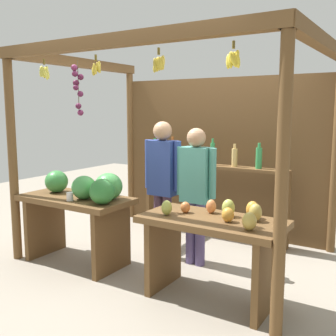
# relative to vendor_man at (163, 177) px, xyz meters

# --- Properties ---
(ground_plane) EXTENTS (12.00, 12.00, 0.00)m
(ground_plane) POSITION_rel_vendor_man_xyz_m (0.12, 0.15, -0.96)
(ground_plane) COLOR gray
(ground_plane) RESTS_ON ground
(market_stall) EXTENTS (3.20, 2.31, 2.41)m
(market_stall) POSITION_rel_vendor_man_xyz_m (0.12, 0.65, 0.46)
(market_stall) COLOR brown
(market_stall) RESTS_ON ground
(fruit_counter_left) EXTENTS (1.29, 0.64, 1.06)m
(fruit_counter_left) POSITION_rel_vendor_man_xyz_m (-0.63, -0.68, -0.25)
(fruit_counter_left) COLOR brown
(fruit_counter_left) RESTS_ON ground
(fruit_counter_right) EXTENTS (1.29, 0.64, 0.93)m
(fruit_counter_right) POSITION_rel_vendor_man_xyz_m (0.98, -0.67, -0.38)
(fruit_counter_right) COLOR brown
(fruit_counter_right) RESTS_ON ground
(bottle_shelf_unit) EXTENTS (2.05, 0.22, 1.36)m
(bottle_shelf_unit) POSITION_rel_vendor_man_xyz_m (0.17, 0.97, -0.15)
(bottle_shelf_unit) COLOR brown
(bottle_shelf_unit) RESTS_ON ground
(vendor_man) EXTENTS (0.48, 0.22, 1.60)m
(vendor_man) POSITION_rel_vendor_man_xyz_m (0.00, 0.00, 0.00)
(vendor_man) COLOR #53374B
(vendor_man) RESTS_ON ground
(vendor_woman) EXTENTS (0.48, 0.21, 1.54)m
(vendor_woman) POSITION_rel_vendor_man_xyz_m (0.44, -0.00, -0.04)
(vendor_woman) COLOR #56487B
(vendor_woman) RESTS_ON ground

